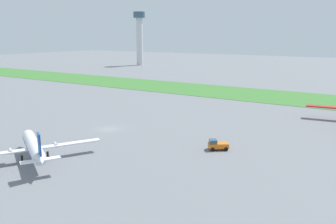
% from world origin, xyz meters
% --- Properties ---
extents(ground_plane, '(600.00, 600.00, 0.00)m').
position_xyz_m(ground_plane, '(0.00, 0.00, 0.00)').
color(ground_plane, slate).
extents(grass_taxiway_strip, '(360.00, 28.00, 0.08)m').
position_xyz_m(grass_taxiway_strip, '(0.00, 62.32, 0.04)').
color(grass_taxiway_strip, '#3D7533').
rests_on(grass_taxiway_strip, ground_plane).
extents(airplane_foreground_turboprop, '(17.59, 20.18, 6.74)m').
position_xyz_m(airplane_foreground_turboprop, '(2.89, -21.70, 2.47)').
color(airplane_foreground_turboprop, white).
rests_on(airplane_foreground_turboprop, ground_plane).
extents(pushback_tug_near_gate, '(3.97, 3.58, 1.95)m').
position_xyz_m(pushback_tug_near_gate, '(26.65, -0.09, 0.91)').
color(pushback_tug_near_gate, orange).
rests_on(pushback_tug_near_gate, ground_plane).
extents(control_tower, '(8.00, 8.00, 36.15)m').
position_xyz_m(control_tower, '(-95.33, 140.43, 21.34)').
color(control_tower, silver).
rests_on(control_tower, ground_plane).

